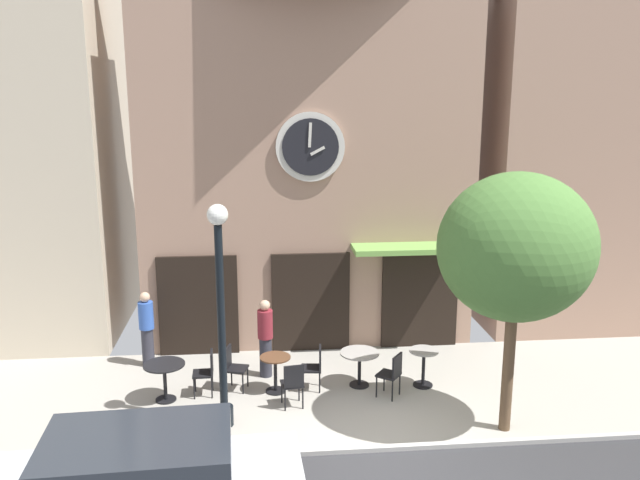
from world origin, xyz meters
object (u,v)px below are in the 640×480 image
(pedestrian_blue, at_px, (147,328))
(pedestrian_maroon, at_px, (265,337))
(street_lamp, at_px, (221,317))
(street_tree, at_px, (516,248))
(cafe_chair_facing_wall, at_px, (207,370))
(cafe_chair_under_awning, at_px, (233,365))
(cafe_table_near_door, at_px, (275,369))
(cafe_chair_mid_row, at_px, (293,382))
(cafe_chair_near_lamp, at_px, (392,372))
(cafe_table_center_right, at_px, (360,361))
(cafe_chair_right_end, at_px, (315,365))
(cafe_table_center_left, at_px, (424,363))
(cafe_table_rightmost, at_px, (165,373))

(pedestrian_blue, relative_size, pedestrian_maroon, 1.00)
(street_lamp, relative_size, pedestrian_blue, 2.42)
(street_tree, xyz_separation_m, pedestrian_blue, (-6.74, 3.43, -2.46))
(street_tree, relative_size, cafe_chair_facing_wall, 5.11)
(cafe_chair_under_awning, xyz_separation_m, cafe_chair_facing_wall, (-0.49, -0.19, 0.00))
(cafe_table_near_door, bearing_deg, pedestrian_blue, 150.27)
(cafe_chair_mid_row, bearing_deg, cafe_chair_near_lamp, 7.70)
(cafe_table_center_right, height_order, cafe_chair_under_awning, cafe_chair_under_awning)
(cafe_table_center_right, bearing_deg, cafe_chair_facing_wall, -177.74)
(cafe_chair_mid_row, bearing_deg, pedestrian_maroon, 108.25)
(cafe_chair_facing_wall, bearing_deg, cafe_chair_mid_row, -23.42)
(pedestrian_maroon, bearing_deg, cafe_chair_right_end, -37.04)
(street_lamp, height_order, cafe_chair_facing_wall, street_lamp)
(cafe_chair_near_lamp, bearing_deg, street_tree, -39.17)
(cafe_table_center_left, bearing_deg, street_tree, -61.52)
(cafe_table_center_right, distance_m, cafe_chair_right_end, 0.91)
(street_tree, distance_m, cafe_table_center_right, 4.12)
(cafe_table_rightmost, distance_m, pedestrian_maroon, 2.19)
(cafe_chair_under_awning, bearing_deg, cafe_chair_right_end, -5.52)
(cafe_table_center_right, height_order, cafe_chair_right_end, cafe_chair_right_end)
(street_lamp, height_order, street_tree, street_tree)
(street_lamp, bearing_deg, cafe_chair_right_end, 36.16)
(street_tree, distance_m, cafe_chair_mid_row, 4.77)
(cafe_chair_mid_row, xyz_separation_m, pedestrian_blue, (-3.04, 2.28, 0.33))
(cafe_chair_under_awning, distance_m, cafe_chair_facing_wall, 0.53)
(cafe_chair_under_awning, bearing_deg, cafe_chair_mid_row, -38.09)
(cafe_chair_facing_wall, bearing_deg, pedestrian_blue, 131.68)
(cafe_chair_under_awning, distance_m, pedestrian_blue, 2.35)
(cafe_table_center_left, xyz_separation_m, cafe_chair_mid_row, (-2.69, -0.70, 0.03))
(cafe_chair_under_awning, bearing_deg, pedestrian_maroon, 41.10)
(cafe_table_center_left, distance_m, cafe_chair_facing_wall, 4.34)
(street_lamp, relative_size, cafe_chair_near_lamp, 4.48)
(cafe_chair_facing_wall, distance_m, pedestrian_blue, 2.12)
(street_lamp, relative_size, cafe_chair_mid_row, 4.48)
(cafe_chair_facing_wall, distance_m, cafe_chair_mid_row, 1.80)
(cafe_table_near_door, height_order, cafe_table_center_right, cafe_table_near_door)
(cafe_table_center_left, distance_m, pedestrian_maroon, 3.30)
(cafe_table_near_door, relative_size, cafe_chair_mid_row, 0.83)
(cafe_table_rightmost, height_order, cafe_chair_near_lamp, cafe_chair_near_lamp)
(cafe_table_center_right, bearing_deg, pedestrian_blue, 162.01)
(street_lamp, bearing_deg, cafe_chair_under_awning, 85.75)
(cafe_table_near_door, xyz_separation_m, cafe_chair_under_awning, (-0.85, 0.19, 0.04))
(cafe_chair_facing_wall, xyz_separation_m, pedestrian_blue, (-1.39, 1.56, 0.33))
(cafe_table_rightmost, relative_size, pedestrian_maroon, 0.48)
(cafe_chair_under_awning, relative_size, pedestrian_blue, 0.54)
(cafe_table_rightmost, relative_size, cafe_table_center_right, 1.00)
(cafe_chair_facing_wall, relative_size, cafe_chair_mid_row, 1.00)
(cafe_chair_facing_wall, relative_size, pedestrian_maroon, 0.54)
(cafe_chair_right_end, distance_m, cafe_chair_mid_row, 0.89)
(street_lamp, bearing_deg, pedestrian_maroon, 69.08)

